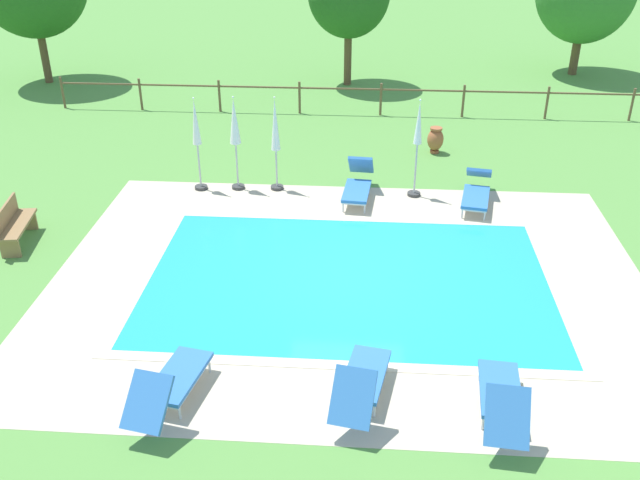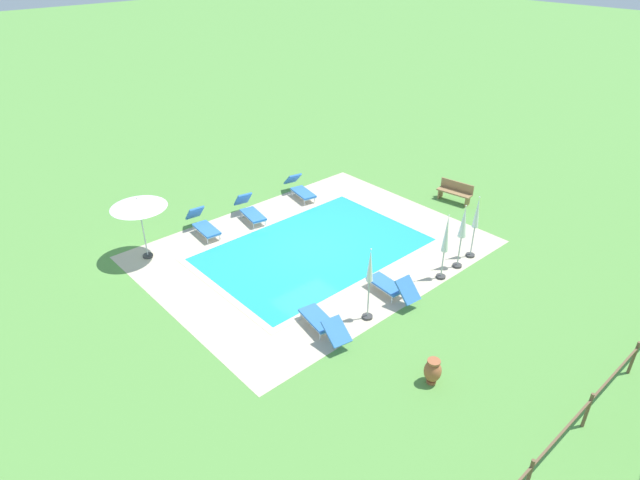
% 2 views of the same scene
% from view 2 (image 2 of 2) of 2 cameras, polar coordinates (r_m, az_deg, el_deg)
% --- Properties ---
extents(ground_plane, '(160.00, 160.00, 0.00)m').
position_cam_2_polar(ground_plane, '(19.84, -0.61, -0.99)').
color(ground_plane, '#599342').
extents(pool_deck_paving, '(11.67, 9.00, 0.01)m').
position_cam_2_polar(pool_deck_paving, '(19.84, -0.61, -0.98)').
color(pool_deck_paving, beige).
rests_on(pool_deck_paving, ground).
extents(swimming_pool_water, '(7.81, 5.14, 0.01)m').
position_cam_2_polar(swimming_pool_water, '(19.84, -0.61, -0.97)').
color(swimming_pool_water, '#23A8C1').
rests_on(swimming_pool_water, ground).
extents(pool_coping_rim, '(8.29, 5.62, 0.01)m').
position_cam_2_polar(pool_coping_rim, '(19.83, -0.61, -0.96)').
color(pool_coping_rim, beige).
rests_on(pool_coping_rim, ground).
extents(sun_lounger_north_near_steps, '(0.94, 1.96, 0.97)m').
position_cam_2_polar(sun_lounger_north_near_steps, '(21.94, -7.40, 3.13)').
color(sun_lounger_north_near_steps, '#3370BC').
rests_on(sun_lounger_north_near_steps, ground).
extents(sun_lounger_north_mid, '(0.96, 2.02, 0.92)m').
position_cam_2_polar(sun_lounger_north_mid, '(23.66, -2.12, 5.43)').
color(sun_lounger_north_mid, '#3370BC').
rests_on(sun_lounger_north_mid, ground).
extents(sun_lounger_north_far, '(0.76, 1.96, 0.93)m').
position_cam_2_polar(sun_lounger_north_far, '(17.33, 7.62, -4.85)').
color(sun_lounger_north_far, '#3370BC').
rests_on(sun_lounger_north_far, ground).
extents(sun_lounger_north_end, '(0.77, 1.94, 0.96)m').
position_cam_2_polar(sun_lounger_north_end, '(21.17, -12.25, 1.61)').
color(sun_lounger_north_end, '#3370BC').
rests_on(sun_lounger_north_end, ground).
extents(sun_lounger_south_near_corner, '(0.96, 2.11, 0.78)m').
position_cam_2_polar(sun_lounger_south_near_corner, '(15.76, 0.31, -8.69)').
color(sun_lounger_south_near_corner, '#3370BC').
rests_on(sun_lounger_south_near_corner, ground).
extents(patio_umbrella_open_foreground, '(1.92, 1.92, 2.37)m').
position_cam_2_polar(patio_umbrella_open_foreground, '(19.37, -18.66, 3.69)').
color(patio_umbrella_open_foreground, '#383838').
rests_on(patio_umbrella_open_foreground, ground).
extents(patio_umbrella_closed_row_west, '(0.32, 0.32, 2.39)m').
position_cam_2_polar(patio_umbrella_closed_row_west, '(17.95, 13.14, 0.07)').
color(patio_umbrella_closed_row_west, '#383838').
rests_on(patio_umbrella_closed_row_west, ground).
extents(patio_umbrella_closed_row_mid_west, '(0.32, 0.32, 2.37)m').
position_cam_2_polar(patio_umbrella_closed_row_mid_west, '(19.45, 16.16, 2.13)').
color(patio_umbrella_closed_row_mid_west, '#383838').
rests_on(patio_umbrella_closed_row_mid_west, ground).
extents(patio_umbrella_closed_row_centre, '(0.32, 0.32, 2.45)m').
position_cam_2_polar(patio_umbrella_closed_row_centre, '(15.67, 5.26, -3.74)').
color(patio_umbrella_closed_row_centre, '#383838').
rests_on(patio_umbrella_closed_row_centre, ground).
extents(patio_umbrella_closed_row_mid_east, '(0.32, 0.32, 2.39)m').
position_cam_2_polar(patio_umbrella_closed_row_mid_east, '(18.65, 14.87, 1.40)').
color(patio_umbrella_closed_row_mid_east, '#383838').
rests_on(patio_umbrella_closed_row_mid_east, ground).
extents(wooden_bench_lawn_side, '(0.67, 1.55, 0.87)m').
position_cam_2_polar(wooden_bench_lawn_side, '(23.93, 14.09, 5.01)').
color(wooden_bench_lawn_side, '#937047').
rests_on(wooden_bench_lawn_side, ground).
extents(terracotta_urn_near_fence, '(0.45, 0.45, 0.75)m').
position_cam_2_polar(terracotta_urn_near_fence, '(14.50, 11.82, -13.37)').
color(terracotta_urn_near_fence, '#A85B38').
rests_on(terracotta_urn_near_fence, ground).
extents(perimeter_fence, '(21.20, 0.08, 1.05)m').
position_cam_2_polar(perimeter_fence, '(14.43, 26.55, -15.38)').
color(perimeter_fence, brown).
rests_on(perimeter_fence, ground).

